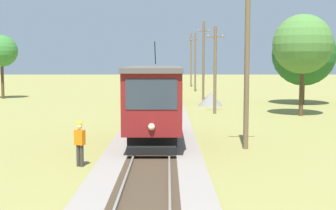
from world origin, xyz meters
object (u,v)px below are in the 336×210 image
object	(u,v)px
utility_pole_far	(202,60)
gravel_pile	(209,99)
freight_car	(159,87)
track_worker	(78,142)
utility_pole_horizon	(189,60)
tree_left_near	(302,54)
utility_pole_mid	(213,69)
red_tram	(153,100)
utility_pole_near_tram	(245,61)
tree_right_near	(301,44)
utility_pole_distant	(193,61)

from	to	relation	value
utility_pole_far	gravel_pile	xyz separation A→B (m)	(0.23, -5.57, -3.53)
freight_car	gravel_pile	world-z (taller)	freight_car
gravel_pile	track_worker	distance (m)	25.56
utility_pole_horizon	track_worker	distance (m)	56.55
utility_pole_horizon	track_worker	xyz separation A→B (m)	(-7.06, -56.01, -3.28)
track_worker	tree_left_near	bearing A→B (deg)	172.61
utility_pole_mid	red_tram	bearing A→B (deg)	-107.79
freight_car	utility_pole_near_tram	world-z (taller)	utility_pole_near_tram
utility_pole_horizon	tree_right_near	world-z (taller)	utility_pole_horizon
tree_left_near	tree_right_near	world-z (taller)	tree_left_near
track_worker	freight_car	bearing A→B (deg)	-161.41
utility_pole_mid	tree_left_near	xyz separation A→B (m)	(9.10, 7.82, 1.25)
red_tram	tree_left_near	distance (m)	25.23
freight_car	tree_right_near	bearing A→B (deg)	-43.71
utility_pole_mid	tree_right_near	world-z (taller)	tree_right_near
gravel_pile	utility_pole_far	bearing A→B (deg)	92.36
tree_left_near	freight_car	bearing A→B (deg)	176.08
freight_car	utility_pole_mid	xyz separation A→B (m)	(4.31, -8.73, 1.91)
gravel_pile	tree_right_near	xyz separation A→B (m)	(6.09, -7.67, 4.71)
gravel_pile	tree_left_near	world-z (taller)	tree_left_near
gravel_pile	track_worker	xyz separation A→B (m)	(-7.29, -24.50, 0.38)
gravel_pile	tree_left_near	distance (m)	9.90
utility_pole_near_tram	utility_pole_horizon	distance (m)	52.34
utility_pole_far	tree_left_near	xyz separation A→B (m)	(9.10, -4.01, 0.58)
utility_pole_mid	track_worker	bearing A→B (deg)	-111.16
utility_pole_near_tram	tree_right_near	bearing A→B (deg)	64.36
utility_pole_far	track_worker	xyz separation A→B (m)	(-7.06, -30.07, -3.15)
utility_pole_horizon	gravel_pile	bearing A→B (deg)	-89.58
freight_car	red_tram	bearing A→B (deg)	-89.99
utility_pole_near_tram	utility_pole_horizon	bearing A→B (deg)	90.00
red_tram	freight_car	world-z (taller)	red_tram
track_worker	utility_pole_horizon	bearing A→B (deg)	-162.77
utility_pole_mid	utility_pole_distant	bearing A→B (deg)	90.00
red_tram	utility_pole_distant	world-z (taller)	utility_pole_distant
red_tram	utility_pole_near_tram	distance (m)	4.85
track_worker	tree_right_near	bearing A→B (deg)	165.94
utility_pole_horizon	gravel_pile	distance (m)	31.72
utility_pole_near_tram	utility_pole_mid	world-z (taller)	utility_pole_near_tram
utility_pole_distant	gravel_pile	distance (m)	20.31
tree_left_near	utility_pole_horizon	bearing A→B (deg)	106.90
gravel_pile	utility_pole_distant	bearing A→B (deg)	90.66
utility_pole_near_tram	track_worker	world-z (taller)	utility_pole_near_tram
utility_pole_mid	utility_pole_far	world-z (taller)	utility_pole_far
freight_car	tree_right_near	size ratio (longest dim) A/B	0.69
freight_car	track_worker	xyz separation A→B (m)	(-2.76, -26.98, -0.57)
red_tram	tree_left_near	bearing A→B (deg)	57.73
track_worker	tree_left_near	xyz separation A→B (m)	(16.16, 26.06, 3.73)
red_tram	utility_pole_far	distance (m)	25.67
red_tram	utility_pole_mid	distance (m)	14.14
utility_pole_near_tram	tree_left_near	distance (m)	24.18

